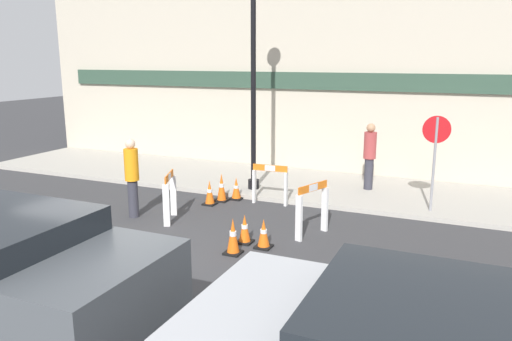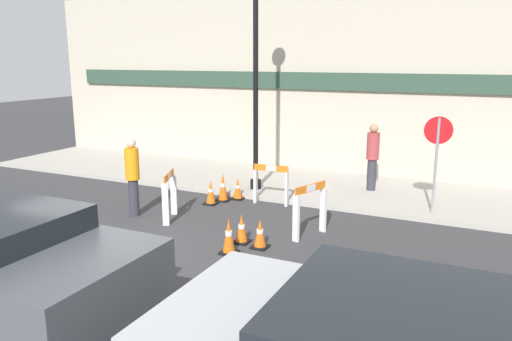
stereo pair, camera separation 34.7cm
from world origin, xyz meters
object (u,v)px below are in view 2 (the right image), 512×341
(stop_sign, at_px, (437,149))
(person_pedestrian, at_px, (373,154))
(streetlamp_post, at_px, (256,46))
(person_worker, at_px, (133,174))

(stop_sign, relative_size, person_pedestrian, 1.24)
(streetlamp_post, relative_size, person_pedestrian, 3.31)
(person_pedestrian, bearing_deg, stop_sign, 159.16)
(stop_sign, distance_m, person_pedestrian, 2.21)
(stop_sign, bearing_deg, person_worker, 12.88)
(streetlamp_post, distance_m, stop_sign, 4.97)
(stop_sign, bearing_deg, person_pedestrian, -50.80)
(person_worker, bearing_deg, streetlamp_post, 42.54)
(person_worker, xyz_separation_m, person_pedestrian, (4.37, 4.12, 0.08))
(streetlamp_post, distance_m, person_worker, 4.38)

